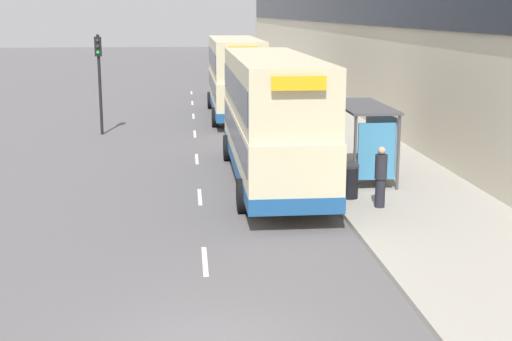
# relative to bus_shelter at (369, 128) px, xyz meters

# --- Properties ---
(pavement) EXTENTS (5.00, 93.00, 0.14)m
(pavement) POSITION_rel_bus_shelter_xyz_m (0.73, 26.47, -1.81)
(pavement) COLOR #A39E93
(pavement) RESTS_ON ground_plane
(lane_mark_1) EXTENTS (0.12, 2.00, 0.01)m
(lane_mark_1) POSITION_rel_bus_shelter_xyz_m (-5.77, -7.42, -1.87)
(lane_mark_1) COLOR silver
(lane_mark_1) RESTS_ON ground_plane
(lane_mark_2) EXTENTS (0.12, 2.00, 0.01)m
(lane_mark_2) POSITION_rel_bus_shelter_xyz_m (-5.77, -1.46, -1.87)
(lane_mark_2) COLOR silver
(lane_mark_2) RESTS_ON ground_plane
(lane_mark_3) EXTENTS (0.12, 2.00, 0.01)m
(lane_mark_3) POSITION_rel_bus_shelter_xyz_m (-5.77, 4.50, -1.87)
(lane_mark_3) COLOR silver
(lane_mark_3) RESTS_ON ground_plane
(lane_mark_4) EXTENTS (0.12, 2.00, 0.01)m
(lane_mark_4) POSITION_rel_bus_shelter_xyz_m (-5.77, 10.46, -1.87)
(lane_mark_4) COLOR silver
(lane_mark_4) RESTS_ON ground_plane
(lane_mark_5) EXTENTS (0.12, 2.00, 0.01)m
(lane_mark_5) POSITION_rel_bus_shelter_xyz_m (-5.77, 16.42, -1.87)
(lane_mark_5) COLOR silver
(lane_mark_5) RESTS_ON ground_plane
(lane_mark_6) EXTENTS (0.12, 2.00, 0.01)m
(lane_mark_6) POSITION_rel_bus_shelter_xyz_m (-5.77, 22.37, -1.87)
(lane_mark_6) COLOR silver
(lane_mark_6) RESTS_ON ground_plane
(lane_mark_7) EXTENTS (0.12, 2.00, 0.01)m
(lane_mark_7) POSITION_rel_bus_shelter_xyz_m (-5.77, 28.33, -1.87)
(lane_mark_7) COLOR silver
(lane_mark_7) RESTS_ON ground_plane
(bus_shelter) EXTENTS (1.60, 4.20, 2.48)m
(bus_shelter) POSITION_rel_bus_shelter_xyz_m (0.00, 0.00, 0.00)
(bus_shelter) COLOR #4C4C51
(bus_shelter) RESTS_ON ground_plane
(double_decker_bus_near) EXTENTS (2.85, 11.56, 4.30)m
(double_decker_bus_near) POSITION_rel_bus_shelter_xyz_m (-3.30, 0.25, 0.41)
(double_decker_bus_near) COLOR beige
(double_decker_bus_near) RESTS_ON ground_plane
(double_decker_bus_ahead) EXTENTS (2.85, 10.91, 4.30)m
(double_decker_bus_ahead) POSITION_rel_bus_shelter_xyz_m (-3.45, 15.89, 0.41)
(double_decker_bus_ahead) COLOR beige
(double_decker_bus_ahead) RESTS_ON ground_plane
(car_0) EXTENTS (1.94, 4.16, 1.68)m
(car_0) POSITION_rel_bus_shelter_xyz_m (-3.23, 25.84, -1.04)
(car_0) COLOR black
(car_0) RESTS_ON ground_plane
(pedestrian_at_shelter) EXTENTS (0.37, 0.37, 1.85)m
(pedestrian_at_shelter) POSITION_rel_bus_shelter_xyz_m (1.91, 4.35, -0.79)
(pedestrian_at_shelter) COLOR #23232D
(pedestrian_at_shelter) RESTS_ON ground_plane
(pedestrian_1) EXTENTS (0.34, 0.34, 1.69)m
(pedestrian_1) POSITION_rel_bus_shelter_xyz_m (0.90, 0.65, -0.87)
(pedestrian_1) COLOR #23232D
(pedestrian_1) RESTS_ON ground_plane
(pedestrian_2) EXTENTS (0.36, 0.36, 1.79)m
(pedestrian_2) POSITION_rel_bus_shelter_xyz_m (-0.58, -3.65, -0.82)
(pedestrian_2) COLOR #23232D
(pedestrian_2) RESTS_ON ground_plane
(litter_bin) EXTENTS (0.55, 0.55, 1.05)m
(litter_bin) POSITION_rel_bus_shelter_xyz_m (-1.22, -2.53, -1.21)
(litter_bin) COLOR black
(litter_bin) RESTS_ON ground_plane
(traffic_light_far_kerb) EXTENTS (0.30, 0.32, 4.69)m
(traffic_light_far_kerb) POSITION_rel_bus_shelter_xyz_m (-10.17, 10.80, 1.29)
(traffic_light_far_kerb) COLOR black
(traffic_light_far_kerb) RESTS_ON ground_plane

